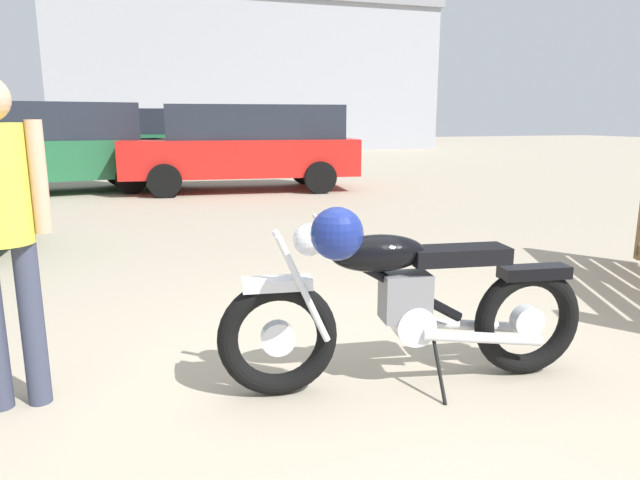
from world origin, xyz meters
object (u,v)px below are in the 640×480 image
object	(u,v)px
silver_sedan_mid	(153,138)
blue_hatchback_right	(19,139)
white_estate_far	(64,147)
dark_sedan_left	(246,145)
vintage_motorcycle	(401,301)

from	to	relation	value
silver_sedan_mid	blue_hatchback_right	bearing A→B (deg)	-3.29
silver_sedan_mid	white_estate_far	world-z (taller)	white_estate_far
dark_sedan_left	blue_hatchback_right	size ratio (longest dim) A/B	0.99
dark_sedan_left	vintage_motorcycle	bearing A→B (deg)	90.61
silver_sedan_mid	dark_sedan_left	bearing A→B (deg)	117.15
vintage_motorcycle	white_estate_far	bearing A→B (deg)	-67.16
vintage_motorcycle	silver_sedan_mid	xyz separation A→B (m)	(-0.52, 14.04, 0.45)
dark_sedan_left	white_estate_far	bearing A→B (deg)	-5.48
silver_sedan_mid	white_estate_far	distance (m)	4.62
vintage_motorcycle	blue_hatchback_right	size ratio (longest dim) A/B	0.42
silver_sedan_mid	white_estate_far	size ratio (longest dim) A/B	1.20
dark_sedan_left	white_estate_far	size ratio (longest dim) A/B	1.19
white_estate_far	blue_hatchback_right	size ratio (longest dim) A/B	0.83
vintage_motorcycle	dark_sedan_left	distance (m)	9.12
white_estate_far	blue_hatchback_right	distance (m)	5.22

